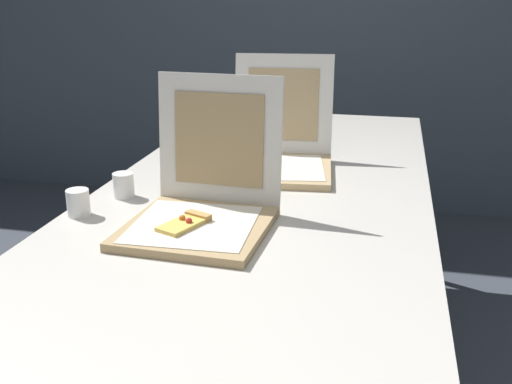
# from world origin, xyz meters

# --- Properties ---
(table) EXTENTS (0.97, 2.34, 0.74)m
(table) POSITION_xyz_m (0.00, 0.64, 0.70)
(table) COLOR beige
(table) RESTS_ON ground
(pizza_box_front) EXTENTS (0.36, 0.39, 0.36)m
(pizza_box_front) POSITION_xyz_m (-0.09, 0.35, 0.79)
(pizza_box_front) COLOR tan
(pizza_box_front) RESTS_ON table
(pizza_box_middle) EXTENTS (0.39, 0.46, 0.36)m
(pizza_box_middle) POSITION_xyz_m (0.01, 0.88, 0.79)
(pizza_box_middle) COLOR tan
(pizza_box_middle) RESTS_ON table
(cup_white_near_center) EXTENTS (0.06, 0.06, 0.07)m
(cup_white_near_center) POSITION_xyz_m (-0.38, 0.51, 0.78)
(cup_white_near_center) COLOR white
(cup_white_near_center) RESTS_ON table
(cup_white_far) EXTENTS (0.06, 0.06, 0.07)m
(cup_white_far) POSITION_xyz_m (-0.25, 0.98, 0.78)
(cup_white_far) COLOR white
(cup_white_far) RESTS_ON table
(cup_white_near_left) EXTENTS (0.06, 0.06, 0.07)m
(cup_white_near_left) POSITION_xyz_m (-0.44, 0.35, 0.78)
(cup_white_near_left) COLOR white
(cup_white_near_left) RESTS_ON table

